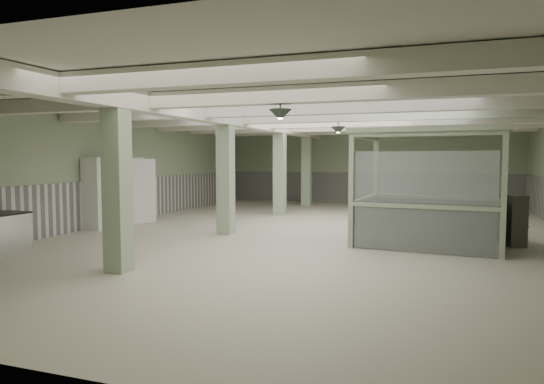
% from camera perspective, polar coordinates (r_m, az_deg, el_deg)
% --- Properties ---
extents(floor, '(20.00, 20.00, 0.00)m').
position_cam_1_polar(floor, '(14.45, 5.33, -4.86)').
color(floor, beige).
rests_on(floor, ground).
extents(ceiling, '(14.00, 20.00, 0.02)m').
position_cam_1_polar(ceiling, '(14.34, 5.43, 9.50)').
color(ceiling, beige).
rests_on(ceiling, wall_back).
extents(wall_back, '(14.00, 0.02, 3.60)m').
position_cam_1_polar(wall_back, '(24.10, 11.11, 2.96)').
color(wall_back, '#9AAA88').
rests_on(wall_back, floor).
extents(wall_front, '(14.00, 0.02, 3.60)m').
position_cam_1_polar(wall_front, '(5.18, -22.32, -1.10)').
color(wall_front, '#9AAA88').
rests_on(wall_front, floor).
extents(wall_left, '(0.02, 20.00, 3.60)m').
position_cam_1_polar(wall_left, '(17.35, -17.70, 2.43)').
color(wall_left, '#9AAA88').
rests_on(wall_left, floor).
extents(wainscot_left, '(0.05, 19.90, 1.50)m').
position_cam_1_polar(wainscot_left, '(17.39, -17.56, -1.03)').
color(wainscot_left, silver).
rests_on(wainscot_left, floor).
extents(wainscot_back, '(13.90, 0.05, 1.50)m').
position_cam_1_polar(wainscot_back, '(24.12, 11.07, 0.46)').
color(wainscot_back, silver).
rests_on(wainscot_back, floor).
extents(girder, '(0.45, 19.90, 0.40)m').
position_cam_1_polar(girder, '(15.11, -3.92, 8.40)').
color(girder, silver).
rests_on(girder, ceiling).
extents(beam_a, '(13.90, 0.35, 0.32)m').
position_cam_1_polar(beam_a, '(7.32, -9.22, 13.31)').
color(beam_a, silver).
rests_on(beam_a, ceiling).
extents(beam_b, '(13.90, 0.35, 0.32)m').
position_cam_1_polar(beam_b, '(9.57, -1.92, 11.16)').
color(beam_b, silver).
rests_on(beam_b, ceiling).
extents(beam_c, '(13.90, 0.35, 0.32)m').
position_cam_1_polar(beam_c, '(11.92, 2.49, 9.76)').
color(beam_c, silver).
rests_on(beam_c, ceiling).
extents(beam_d, '(13.90, 0.35, 0.32)m').
position_cam_1_polar(beam_d, '(14.32, 5.42, 8.79)').
color(beam_d, silver).
rests_on(beam_d, ceiling).
extents(beam_e, '(13.90, 0.35, 0.32)m').
position_cam_1_polar(beam_e, '(16.75, 7.49, 8.08)').
color(beam_e, silver).
rests_on(beam_e, ceiling).
extents(beam_f, '(13.90, 0.35, 0.32)m').
position_cam_1_polar(beam_f, '(19.20, 9.03, 7.55)').
color(beam_f, silver).
rests_on(beam_f, ceiling).
extents(beam_g, '(13.90, 0.35, 0.32)m').
position_cam_1_polar(beam_g, '(21.66, 10.22, 7.14)').
color(beam_g, silver).
rests_on(beam_g, ceiling).
extents(column_a, '(0.42, 0.42, 3.60)m').
position_cam_1_polar(column_a, '(9.85, -17.76, 1.32)').
color(column_a, '#A4BD98').
rests_on(column_a, floor).
extents(column_b, '(0.42, 0.42, 3.60)m').
position_cam_1_polar(column_b, '(14.16, -5.49, 2.28)').
color(column_b, '#A4BD98').
rests_on(column_b, floor).
extents(column_c, '(0.42, 0.42, 3.60)m').
position_cam_1_polar(column_c, '(18.82, 0.91, 2.74)').
color(column_c, '#A4BD98').
rests_on(column_c, floor).
extents(column_d, '(0.42, 0.42, 3.60)m').
position_cam_1_polar(column_d, '(22.65, 4.11, 2.96)').
color(column_d, '#A4BD98').
rests_on(column_d, floor).
extents(pendant_front, '(0.44, 0.44, 0.22)m').
position_cam_1_polar(pendant_front, '(9.36, 0.97, 9.04)').
color(pendant_front, '#2C3B2E').
rests_on(pendant_front, ceiling).
extents(pendant_mid, '(0.44, 0.44, 0.22)m').
position_cam_1_polar(pendant_mid, '(14.67, 7.79, 7.21)').
color(pendant_mid, '#2C3B2E').
rests_on(pendant_mid, ceiling).
extents(pendant_back, '(0.44, 0.44, 0.22)m').
position_cam_1_polar(pendant_back, '(19.59, 10.73, 6.38)').
color(pendant_back, '#2C3B2E').
rests_on(pendant_back, ceiling).
extents(walkin_cooler, '(0.99, 2.49, 2.29)m').
position_cam_1_polar(walkin_cooler, '(16.66, -17.88, 0.11)').
color(walkin_cooler, white).
rests_on(walkin_cooler, floor).
extents(guard_booth, '(3.90, 3.38, 2.96)m').
position_cam_1_polar(guard_booth, '(13.17, 18.12, 2.64)').
color(guard_booth, '#9FB490').
rests_on(guard_booth, floor).
extents(filing_cabinet, '(0.61, 0.71, 1.30)m').
position_cam_1_polar(filing_cabinet, '(13.71, 26.56, -3.02)').
color(filing_cabinet, '#515244').
rests_on(filing_cabinet, floor).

